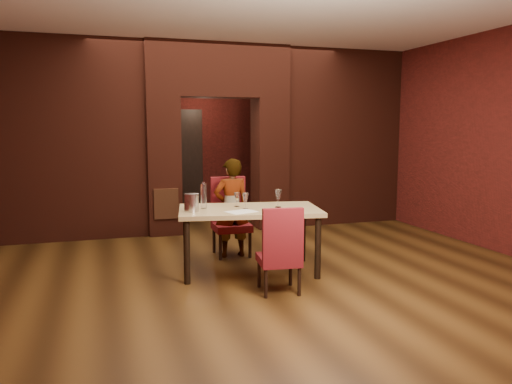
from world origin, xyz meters
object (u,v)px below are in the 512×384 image
at_px(dining_table, 249,240).
at_px(chair_near, 279,249).
at_px(wine_glass_c, 278,198).
at_px(potted_plant, 291,237).
at_px(wine_bucket, 191,203).
at_px(wine_glass_b, 245,201).
at_px(wine_glass_a, 237,200).
at_px(person_seated, 232,208).
at_px(water_bottle, 204,195).
at_px(chair_far, 232,217).

relative_size(dining_table, chair_near, 1.79).
height_order(wine_glass_c, potted_plant, wine_glass_c).
bearing_deg(wine_bucket, wine_glass_b, -2.24).
bearing_deg(wine_glass_c, wine_glass_a, 156.39).
bearing_deg(person_seated, wine_glass_c, 112.67).
distance_m(person_seated, wine_bucket, 1.09).
bearing_deg(wine_glass_c, chair_near, -109.42).
xyz_separation_m(person_seated, wine_bucket, (-0.70, -0.80, 0.22)).
bearing_deg(wine_glass_c, person_seated, 114.89).
relative_size(chair_near, wine_glass_a, 5.37).
relative_size(wine_glass_b, water_bottle, 0.60).
bearing_deg(potted_plant, wine_glass_b, -136.72).
height_order(wine_glass_a, wine_glass_c, wine_glass_c).
distance_m(wine_glass_a, potted_plant, 1.41).
height_order(chair_far, wine_glass_a, chair_far).
bearing_deg(wine_glass_c, wine_bucket, 178.70).
height_order(chair_far, chair_near, chair_far).
relative_size(wine_glass_b, potted_plant, 0.50).
bearing_deg(chair_near, wine_bucket, -38.37).
relative_size(water_bottle, potted_plant, 0.84).
bearing_deg(person_seated, wine_glass_a, 79.17).
xyz_separation_m(wine_glass_a, wine_glass_b, (0.05, -0.21, 0.01)).
xyz_separation_m(chair_far, water_bottle, (-0.53, -0.68, 0.42)).
distance_m(dining_table, potted_plant, 1.26).
bearing_deg(person_seated, potted_plant, -177.60).
bearing_deg(chair_far, person_seated, -102.74).
distance_m(chair_near, person_seated, 1.63).
bearing_deg(wine_glass_a, chair_near, -78.67).
xyz_separation_m(chair_far, wine_bucket, (-0.72, -0.86, 0.36)).
xyz_separation_m(dining_table, wine_glass_b, (-0.06, -0.04, 0.50)).
relative_size(chair_far, wine_glass_a, 6.12).
relative_size(chair_near, person_seated, 0.70).
distance_m(dining_table, wine_bucket, 0.89).
height_order(person_seated, wine_glass_a, person_seated).
bearing_deg(water_bottle, wine_glass_a, 0.40).
bearing_deg(wine_glass_a, chair_far, 80.98).
relative_size(dining_table, wine_glass_a, 9.59).
bearing_deg(water_bottle, wine_glass_c, -12.84).
height_order(chair_near, wine_bucket, wine_bucket).
height_order(dining_table, wine_glass_b, wine_glass_b).
bearing_deg(water_bottle, chair_far, 51.78).
bearing_deg(chair_far, wine_glass_a, -98.11).
bearing_deg(wine_glass_a, wine_glass_b, -76.29).
relative_size(person_seated, water_bottle, 4.21).
distance_m(water_bottle, potted_plant, 1.77).
height_order(wine_glass_c, wine_bucket, wine_glass_c).
relative_size(wine_glass_c, water_bottle, 0.69).
relative_size(person_seated, wine_glass_c, 6.12).
bearing_deg(potted_plant, water_bottle, -154.14).
distance_m(chair_near, wine_glass_a, 1.10).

